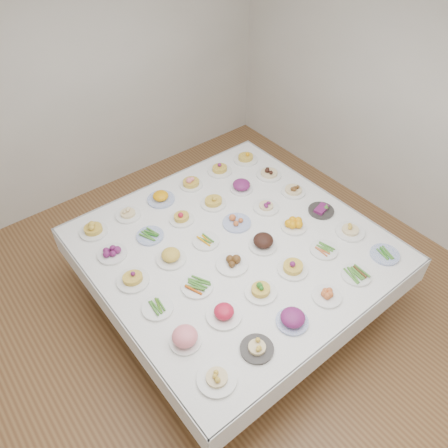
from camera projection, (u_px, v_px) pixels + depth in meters
room_envelope at (216, 153)px, 3.04m from camera, size 5.02×5.02×2.81m
display_table at (234, 248)px, 3.95m from camera, size 2.43×2.43×0.75m
dish_0 at (217, 375)px, 2.92m from camera, size 0.27×0.27×0.14m
dish_1 at (257, 346)px, 3.09m from camera, size 0.24×0.24×0.12m
dish_2 at (293, 317)px, 3.25m from camera, size 0.27×0.27×0.15m
dish_3 at (327, 295)px, 3.45m from camera, size 0.23×0.23×0.09m
dish_4 at (356, 274)px, 3.62m from camera, size 0.24×0.24×0.06m
dish_5 at (385, 254)px, 3.79m from camera, size 0.25×0.25×0.05m
dish_6 at (185, 337)px, 3.13m from camera, size 0.26×0.26×0.14m
dish_7 at (224, 311)px, 3.30m from camera, size 0.27×0.27×0.14m
dish_8 at (261, 289)px, 3.46m from camera, size 0.26×0.26×0.13m
dish_9 at (293, 264)px, 3.63m from camera, size 0.27×0.26×0.16m
dish_10 at (324, 249)px, 3.83m from camera, size 0.24×0.24×0.05m
dish_11 at (351, 228)px, 3.97m from camera, size 0.27×0.27×0.14m
dish_12 at (158, 307)px, 3.37m from camera, size 0.24×0.24×0.05m
dish_13 at (197, 285)px, 3.53m from camera, size 0.29×0.27×0.06m
dish_14 at (232, 261)px, 3.68m from camera, size 0.27×0.27×0.12m
dish_15 at (263, 241)px, 3.83m from camera, size 0.27×0.27×0.15m
dish_16 at (294, 224)px, 4.03m from camera, size 0.23×0.23×0.11m
dish_17 at (322, 208)px, 4.19m from camera, size 0.24×0.24×0.11m
dish_18 at (132, 276)px, 3.55m from camera, size 0.27×0.27×0.14m
dish_19 at (171, 255)px, 3.72m from camera, size 0.26×0.26×0.14m
dish_20 at (206, 240)px, 3.91m from camera, size 0.24×0.24×0.05m
dish_21 at (237, 220)px, 4.06m from camera, size 0.26×0.26×0.11m
dish_22 at (266, 204)px, 4.22m from camera, size 0.25×0.25×0.12m
dish_23 at (294, 187)px, 4.39m from camera, size 0.24×0.24×0.14m
dish_24 at (112, 251)px, 3.77m from camera, size 0.25×0.25×0.11m
dish_25 at (150, 235)px, 3.95m from camera, size 0.24×0.24×0.06m
dish_26 at (181, 216)px, 4.10m from camera, size 0.23×0.23×0.12m
dish_27 at (213, 199)px, 4.25m from camera, size 0.25×0.25×0.15m
dish_28 at (241, 184)px, 4.42m from camera, size 0.23×0.23×0.14m
dish_29 at (269, 170)px, 4.59m from camera, size 0.27×0.27×0.15m
dish_30 at (93, 227)px, 3.96m from camera, size 0.27×0.26×0.15m
dish_31 at (128, 212)px, 4.14m from camera, size 0.24×0.24×0.12m
dish_32 at (161, 196)px, 4.30m from camera, size 0.27×0.27×0.14m
dish_33 at (191, 180)px, 4.47m from camera, size 0.23×0.23×0.15m
dish_34 at (220, 167)px, 4.65m from camera, size 0.26×0.26×0.15m
dish_35 at (246, 156)px, 4.80m from camera, size 0.26×0.26×0.15m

